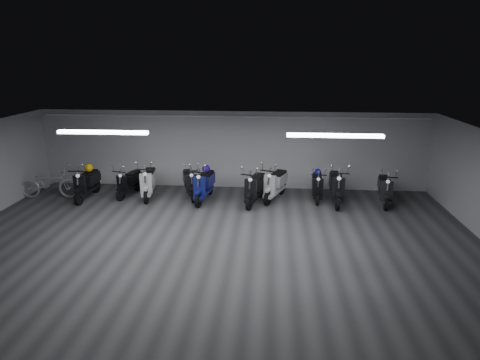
# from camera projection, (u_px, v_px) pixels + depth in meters

# --- Properties ---
(floor) EXTENTS (14.00, 10.00, 0.01)m
(floor) POSITION_uv_depth(u_px,v_px,m) (213.00, 248.00, 10.13)
(floor) COLOR #353538
(floor) RESTS_ON ground
(ceiling) EXTENTS (14.00, 10.00, 0.01)m
(ceiling) POSITION_uv_depth(u_px,v_px,m) (211.00, 139.00, 9.30)
(ceiling) COLOR gray
(ceiling) RESTS_ON ground
(back_wall) EXTENTS (14.00, 0.01, 2.80)m
(back_wall) POSITION_uv_depth(u_px,v_px,m) (232.00, 150.00, 14.48)
(back_wall) COLOR #AFAFB1
(back_wall) RESTS_ON ground
(front_wall) EXTENTS (14.00, 0.01, 2.80)m
(front_wall) POSITION_uv_depth(u_px,v_px,m) (153.00, 331.00, 4.95)
(front_wall) COLOR #AFAFB1
(front_wall) RESTS_ON ground
(fluor_strip_left) EXTENTS (2.40, 0.18, 0.08)m
(fluor_strip_left) POSITION_uv_depth(u_px,v_px,m) (103.00, 132.00, 10.49)
(fluor_strip_left) COLOR white
(fluor_strip_left) RESTS_ON ceiling
(fluor_strip_right) EXTENTS (2.40, 0.18, 0.08)m
(fluor_strip_right) POSITION_uv_depth(u_px,v_px,m) (335.00, 136.00, 10.05)
(fluor_strip_right) COLOR white
(fluor_strip_right) RESTS_ON ceiling
(conduit) EXTENTS (13.60, 0.05, 0.05)m
(conduit) POSITION_uv_depth(u_px,v_px,m) (231.00, 117.00, 14.04)
(conduit) COLOR white
(conduit) RESTS_ON back_wall
(scooter_0) EXTENTS (0.66, 1.90, 1.41)m
(scooter_0) POSITION_uv_depth(u_px,v_px,m) (86.00, 179.00, 13.48)
(scooter_0) COLOR black
(scooter_0) RESTS_ON floor
(scooter_1) EXTENTS (0.92, 1.76, 1.25)m
(scooter_1) POSITION_uv_depth(u_px,v_px,m) (129.00, 178.00, 13.78)
(scooter_1) COLOR black
(scooter_1) RESTS_ON floor
(scooter_2) EXTENTS (0.92, 2.01, 1.44)m
(scooter_2) POSITION_uv_depth(u_px,v_px,m) (148.00, 177.00, 13.60)
(scooter_2) COLOR silver
(scooter_2) RESTS_ON floor
(scooter_3) EXTENTS (1.14, 1.90, 1.34)m
(scooter_3) POSITION_uv_depth(u_px,v_px,m) (190.00, 178.00, 13.66)
(scooter_3) COLOR black
(scooter_3) RESTS_ON floor
(scooter_4) EXTENTS (0.91, 2.02, 1.45)m
(scooter_4) POSITION_uv_depth(u_px,v_px,m) (204.00, 180.00, 13.27)
(scooter_4) COLOR navy
(scooter_4) RESTS_ON floor
(scooter_5) EXTENTS (1.08, 2.01, 1.42)m
(scooter_5) POSITION_uv_depth(u_px,v_px,m) (255.00, 183.00, 13.01)
(scooter_5) COLOR black
(scooter_5) RESTS_ON floor
(scooter_6) EXTENTS (1.31, 2.02, 1.43)m
(scooter_6) POSITION_uv_depth(u_px,v_px,m) (275.00, 179.00, 13.39)
(scooter_6) COLOR silver
(scooter_6) RESTS_ON floor
(scooter_7) EXTENTS (0.68, 1.73, 1.26)m
(scooter_7) POSITION_uv_depth(u_px,v_px,m) (317.00, 182.00, 13.41)
(scooter_7) COLOR black
(scooter_7) RESTS_ON floor
(scooter_8) EXTENTS (0.78, 2.03, 1.49)m
(scooter_8) POSITION_uv_depth(u_px,v_px,m) (337.00, 181.00, 13.05)
(scooter_8) COLOR black
(scooter_8) RESTS_ON floor
(scooter_9) EXTENTS (0.87, 1.88, 1.35)m
(scooter_9) POSITION_uv_depth(u_px,v_px,m) (385.00, 184.00, 12.98)
(scooter_9) COLOR black
(scooter_9) RESTS_ON floor
(bicycle) EXTENTS (2.04, 0.87, 1.29)m
(bicycle) POSITION_uv_depth(u_px,v_px,m) (48.00, 180.00, 13.56)
(bicycle) COLOR silver
(bicycle) RESTS_ON floor
(helmet_0) EXTENTS (0.28, 0.28, 0.28)m
(helmet_0) POSITION_uv_depth(u_px,v_px,m) (89.00, 168.00, 13.63)
(helmet_0) COLOR #E2A70D
(helmet_0) RESTS_ON scooter_0
(helmet_1) EXTENTS (0.27, 0.27, 0.27)m
(helmet_1) POSITION_uv_depth(u_px,v_px,m) (206.00, 169.00, 13.43)
(helmet_1) COLOR #260C8D
(helmet_1) RESTS_ON scooter_4
(helmet_2) EXTENTS (0.23, 0.23, 0.23)m
(helmet_2) POSITION_uv_depth(u_px,v_px,m) (318.00, 172.00, 13.55)
(helmet_2) COLOR #0D0C8E
(helmet_2) RESTS_ON scooter_7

